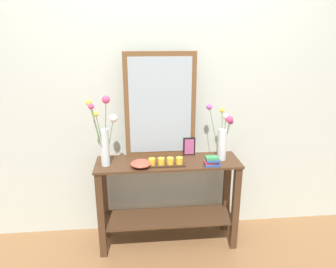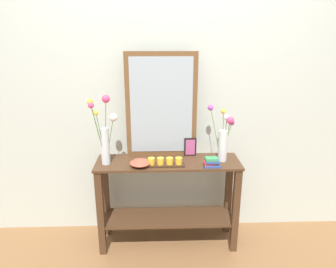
# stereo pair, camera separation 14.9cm
# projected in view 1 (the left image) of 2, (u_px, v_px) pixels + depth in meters

# --- Properties ---
(ground_plane) EXTENTS (7.00, 6.00, 0.02)m
(ground_plane) POSITION_uv_depth(u_px,v_px,m) (168.00, 242.00, 2.83)
(ground_plane) COLOR brown
(wall_back) EXTENTS (6.40, 0.08, 2.70)m
(wall_back) POSITION_uv_depth(u_px,v_px,m) (165.00, 89.00, 2.69)
(wall_back) COLOR beige
(wall_back) RESTS_ON ground
(console_table) EXTENTS (1.20, 0.36, 0.79)m
(console_table) POSITION_uv_depth(u_px,v_px,m) (168.00, 194.00, 2.68)
(console_table) COLOR #472D1C
(console_table) RESTS_ON ground
(mirror_leaning) EXTENTS (0.60, 0.03, 0.89)m
(mirror_leaning) POSITION_uv_depth(u_px,v_px,m) (160.00, 106.00, 2.58)
(mirror_leaning) COLOR brown
(mirror_leaning) RESTS_ON console_table
(tall_vase_left) EXTENTS (0.24, 0.16, 0.58)m
(tall_vase_left) POSITION_uv_depth(u_px,v_px,m) (104.00, 135.00, 2.42)
(tall_vase_left) COLOR silver
(tall_vase_left) RESTS_ON console_table
(vase_right) EXTENTS (0.21, 0.18, 0.46)m
(vase_right) POSITION_uv_depth(u_px,v_px,m) (222.00, 136.00, 2.57)
(vase_right) COLOR silver
(vase_right) RESTS_ON console_table
(candle_tray) EXTENTS (0.32, 0.09, 0.07)m
(candle_tray) POSITION_uv_depth(u_px,v_px,m) (166.00, 162.00, 2.49)
(candle_tray) COLOR #382316
(candle_tray) RESTS_ON console_table
(picture_frame_small) EXTENTS (0.11, 0.01, 0.16)m
(picture_frame_small) POSITION_uv_depth(u_px,v_px,m) (189.00, 147.00, 2.69)
(picture_frame_small) COLOR black
(picture_frame_small) RESTS_ON console_table
(decorative_bowl) EXTENTS (0.17, 0.17, 0.05)m
(decorative_bowl) POSITION_uv_depth(u_px,v_px,m) (141.00, 164.00, 2.46)
(decorative_bowl) COLOR #B24C38
(decorative_bowl) RESTS_ON console_table
(book_stack) EXTENTS (0.13, 0.09, 0.08)m
(book_stack) POSITION_uv_depth(u_px,v_px,m) (212.00, 161.00, 2.49)
(book_stack) COLOR #2D519E
(book_stack) RESTS_ON console_table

